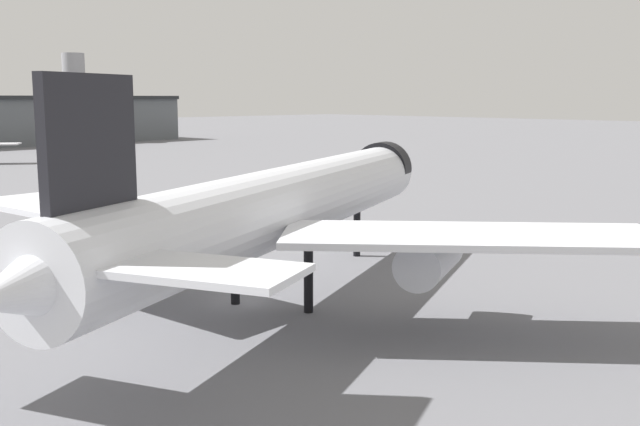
# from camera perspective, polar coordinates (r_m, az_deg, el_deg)

# --- Properties ---
(ground) EXTENTS (900.00, 900.00, 0.00)m
(ground) POSITION_cam_1_polar(r_m,az_deg,el_deg) (56.42, -6.20, -6.90)
(ground) COLOR slate
(airliner_near_gate) EXTENTS (56.13, 50.34, 16.43)m
(airliner_near_gate) POSITION_cam_1_polar(r_m,az_deg,el_deg) (55.35, -2.86, 0.50)
(airliner_near_gate) COLOR silver
(airliner_near_gate) RESTS_ON ground
(traffic_cone_near_nose) EXTENTS (0.63, 0.63, 0.79)m
(traffic_cone_near_nose) POSITION_cam_1_polar(r_m,az_deg,el_deg) (91.03, -8.08, -0.62)
(traffic_cone_near_nose) COLOR #F2600C
(traffic_cone_near_nose) RESTS_ON ground
(traffic_cone_wingtip) EXTENTS (0.51, 0.51, 0.64)m
(traffic_cone_wingtip) POSITION_cam_1_polar(r_m,az_deg,el_deg) (79.32, 20.57, -2.57)
(traffic_cone_wingtip) COLOR #F2600C
(traffic_cone_wingtip) RESTS_ON ground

